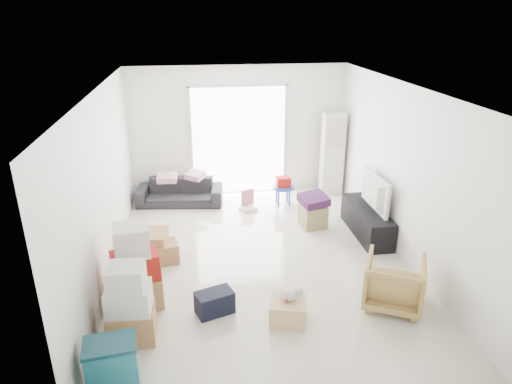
{
  "coord_description": "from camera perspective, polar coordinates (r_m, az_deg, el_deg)",
  "views": [
    {
      "loc": [
        -0.96,
        -6.28,
        3.7
      ],
      "look_at": [
        -0.03,
        0.2,
        1.09
      ],
      "focal_mm": 32.0,
      "sensor_mm": 36.0,
      "label": 1
    }
  ],
  "objects": [
    {
      "name": "toy_walker",
      "position": [
        9.08,
        -1.01,
        -1.54
      ],
      "size": [
        0.37,
        0.36,
        0.4
      ],
      "rotation": [
        0.0,
        0.0,
        0.42
      ],
      "color": "silver",
      "rests_on": "room_shell"
    },
    {
      "name": "pillow_left",
      "position": [
        9.24,
        -11.12,
        2.59
      ],
      "size": [
        0.4,
        0.33,
        0.12
      ],
      "primitive_type": "cube",
      "rotation": [
        0.0,
        0.0,
        -0.09
      ],
      "color": "#D89DA7",
      "rests_on": "sofa"
    },
    {
      "name": "box_stack_b",
      "position": [
        6.3,
        -14.84,
        -9.55
      ],
      "size": [
        0.71,
        0.71,
        1.16
      ],
      "rotation": [
        0.0,
        0.0,
        0.23
      ],
      "color": "#9F6E48",
      "rests_on": "room_shell"
    },
    {
      "name": "blanket",
      "position": [
        8.29,
        7.2,
        -1.19
      ],
      "size": [
        0.55,
        0.55,
        0.14
      ],
      "primitive_type": "cube",
      "rotation": [
        0.0,
        0.0,
        0.21
      ],
      "color": "#441F4E",
      "rests_on": "ottoman"
    },
    {
      "name": "storage_bins",
      "position": [
        5.22,
        -17.5,
        -20.07
      ],
      "size": [
        0.57,
        0.43,
        0.61
      ],
      "rotation": [
        0.0,
        0.0,
        0.13
      ],
      "color": "#165A67",
      "rests_on": "room_shell"
    },
    {
      "name": "box_stack_c",
      "position": [
        7.5,
        -13.47,
        -6.49
      ],
      "size": [
        0.68,
        0.59,
        0.46
      ],
      "rotation": [
        0.0,
        0.0,
        -0.1
      ],
      "color": "#9F6E48",
      "rests_on": "room_shell"
    },
    {
      "name": "loose_box",
      "position": [
        7.39,
        -11.24,
        -7.34
      ],
      "size": [
        0.44,
        0.44,
        0.32
      ],
      "primitive_type": "cube",
      "rotation": [
        0.0,
        0.0,
        0.18
      ],
      "color": "#9F6E48",
      "rests_on": "room_shell"
    },
    {
      "name": "sofa",
      "position": [
        9.4,
        -9.52,
        0.49
      ],
      "size": [
        1.77,
        0.71,
        0.67
      ],
      "primitive_type": "imported",
      "rotation": [
        0.0,
        0.0,
        -0.13
      ],
      "color": "#242429",
      "rests_on": "room_shell"
    },
    {
      "name": "duffel_bag",
      "position": [
        6.15,
        -5.2,
        -13.58
      ],
      "size": [
        0.55,
        0.43,
        0.31
      ],
      "primitive_type": "cube",
      "rotation": [
        0.0,
        0.0,
        0.33
      ],
      "color": "black",
      "rests_on": "room_shell"
    },
    {
      "name": "tv_console",
      "position": [
        8.27,
        13.67,
        -3.56
      ],
      "size": [
        0.45,
        1.49,
        0.5
      ],
      "primitive_type": "cube",
      "color": "black",
      "rests_on": "room_shell"
    },
    {
      "name": "pillow_right",
      "position": [
        9.29,
        -7.65,
        2.93
      ],
      "size": [
        0.46,
        0.44,
        0.12
      ],
      "primitive_type": "cube",
      "rotation": [
        0.0,
        0.0,
        -0.67
      ],
      "color": "#D89DA7",
      "rests_on": "sofa"
    },
    {
      "name": "ac_tower",
      "position": [
        9.81,
        9.51,
        4.72
      ],
      "size": [
        0.45,
        0.3,
        1.75
      ],
      "primitive_type": "cube",
      "color": "silver",
      "rests_on": "room_shell"
    },
    {
      "name": "kids_table",
      "position": [
        9.23,
        3.43,
        0.86
      ],
      "size": [
        0.45,
        0.45,
        0.59
      ],
      "rotation": [
        0.0,
        0.0,
        -0.42
      ],
      "color": "#1D40B3",
      "rests_on": "room_shell"
    },
    {
      "name": "room_shell",
      "position": [
        6.77,
        0.52,
        1.45
      ],
      "size": [
        4.98,
        6.48,
        3.18
      ],
      "color": "beige",
      "rests_on": "ground"
    },
    {
      "name": "ottoman",
      "position": [
        8.4,
        7.11,
        -2.95
      ],
      "size": [
        0.49,
        0.49,
        0.42
      ],
      "primitive_type": "cube",
      "rotation": [
        0.0,
        0.0,
        0.17
      ],
      "color": "#9B8F5A",
      "rests_on": "room_shell"
    },
    {
      "name": "plush_bunny",
      "position": [
        5.9,
        4.45,
        -12.69
      ],
      "size": [
        0.31,
        0.18,
        0.15
      ],
      "rotation": [
        0.0,
        0.0,
        0.41
      ],
      "color": "#B2ADA8",
      "rests_on": "wood_crate"
    },
    {
      "name": "wood_crate",
      "position": [
        6.01,
        4.07,
        -14.5
      ],
      "size": [
        0.56,
        0.56,
        0.3
      ],
      "primitive_type": "cube",
      "rotation": [
        0.0,
        0.0,
        -0.28
      ],
      "color": "tan",
      "rests_on": "room_shell"
    },
    {
      "name": "box_stack_a",
      "position": [
        5.74,
        -15.49,
        -13.68
      ],
      "size": [
        0.56,
        0.47,
        1.0
      ],
      "rotation": [
        0.0,
        0.0,
        -0.08
      ],
      "color": "#9F6E48",
      "rests_on": "room_shell"
    },
    {
      "name": "armchair",
      "position": [
        6.41,
        16.9,
        -10.48
      ],
      "size": [
        0.98,
        0.96,
        0.76
      ],
      "primitive_type": "imported",
      "rotation": [
        0.0,
        0.0,
        2.67
      ],
      "color": "#AB864C",
      "rests_on": "room_shell"
    },
    {
      "name": "sliding_door",
      "position": [
        9.62,
        -2.17,
        6.96
      ],
      "size": [
        2.1,
        0.04,
        2.33
      ],
      "color": "white",
      "rests_on": "room_shell"
    },
    {
      "name": "television",
      "position": [
        8.14,
        13.87,
        -1.53
      ],
      "size": [
        0.62,
        1.07,
        0.14
      ],
      "primitive_type": "imported",
      "rotation": [
        0.0,
        0.0,
        1.58
      ],
      "color": "black",
      "rests_on": "tv_console"
    }
  ]
}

